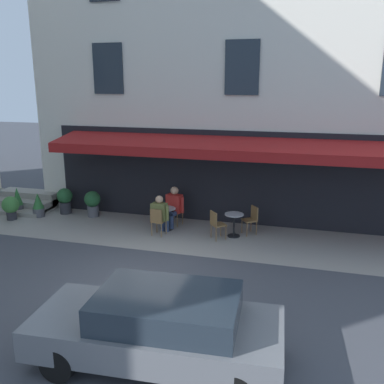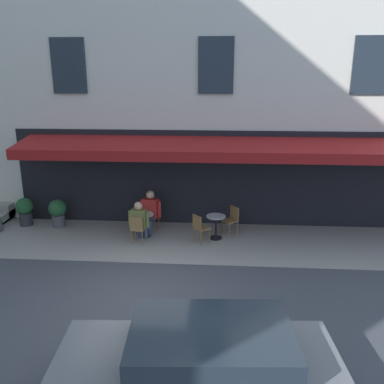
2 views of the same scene
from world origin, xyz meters
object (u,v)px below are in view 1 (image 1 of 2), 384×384
cafe_chair_wicker_near_door (216,223)px  seated_companion_in_olive (161,213)px  potted_plant_under_sign (38,205)px  cafe_chair_wicker_kerbside (252,218)px  potted_plant_mid_terrace (93,202)px  seated_patron_in_red (173,206)px  cafe_chair_wicker_facing_street (177,209)px  cafe_table_mid_terrace (167,216)px  cafe_chair_wicker_corner_left (158,219)px  potted_plant_by_steps (65,199)px  parked_car_grey (160,326)px  cafe_table_near_entrance (234,222)px  potted_plant_entrance_left (11,206)px  potted_plant_entrance_right (18,200)px

cafe_chair_wicker_near_door → seated_companion_in_olive: (1.82, -0.02, 0.15)m
seated_companion_in_olive → potted_plant_under_sign: seated_companion_in_olive is taller
cafe_chair_wicker_kerbside → potted_plant_mid_terrace: bearing=-2.7°
seated_patron_in_red → cafe_chair_wicker_facing_street: bearing=-105.3°
cafe_chair_wicker_kerbside → cafe_table_mid_terrace: cafe_chair_wicker_kerbside is taller
cafe_chair_wicker_facing_street → potted_plant_mid_terrace: size_ratio=0.96×
cafe_chair_wicker_facing_street → cafe_chair_wicker_near_door: bearing=147.0°
cafe_chair_wicker_corner_left → potted_plant_by_steps: potted_plant_by_steps is taller
cafe_chair_wicker_near_door → potted_plant_mid_terrace: size_ratio=0.96×
potted_plant_under_sign → parked_car_grey: size_ratio=0.20×
potted_plant_under_sign → potted_plant_mid_terrace: 1.97m
cafe_chair_wicker_facing_street → potted_plant_under_sign: (5.11, 0.52, -0.12)m
cafe_table_near_entrance → seated_companion_in_olive: 2.35m
seated_patron_in_red → seated_companion_in_olive: bearing=78.4°
cafe_chair_wicker_kerbside → potted_plant_entrance_left: cafe_chair_wicker_kerbside is taller
cafe_chair_wicker_corner_left → potted_plant_entrance_right: (5.88, -0.92, -0.07)m
potted_plant_by_steps → potted_plant_entrance_right: bearing=12.7°
potted_plant_under_sign → potted_plant_entrance_right: bearing=-11.8°
potted_plant_under_sign → seated_patron_in_red: bearing=-176.4°
cafe_chair_wicker_near_door → cafe_chair_wicker_corner_left: size_ratio=1.00×
seated_companion_in_olive → potted_plant_mid_terrace: size_ratio=1.36×
seated_patron_in_red → parked_car_grey: (-2.00, 6.92, -0.01)m
cafe_chair_wicker_kerbside → cafe_chair_wicker_facing_street: 2.60m
potted_plant_by_steps → parked_car_grey: (-6.32, 7.22, 0.17)m
cafe_chair_wicker_kerbside → potted_plant_by_steps: 6.98m
potted_plant_mid_terrace → potted_plant_by_steps: size_ratio=0.99×
cafe_table_mid_terrace → seated_companion_in_olive: 0.46m
cafe_table_mid_terrace → cafe_chair_wicker_kerbside: bearing=-172.6°
potted_plant_entrance_right → potted_plant_entrance_left: potted_plant_entrance_right is taller
potted_plant_under_sign → potted_plant_entrance_left: potted_plant_under_sign is taller
cafe_chair_wicker_corner_left → potted_plant_under_sign: size_ratio=1.03×
parked_car_grey → cafe_chair_wicker_corner_left: bearing=-69.6°
seated_companion_in_olive → potted_plant_by_steps: seated_companion_in_olive is taller
cafe_chair_wicker_facing_street → potted_plant_mid_terrace: (3.22, -0.02, -0.01)m
cafe_table_mid_terrace → seated_companion_in_olive: seated_companion_in_olive is taller
cafe_chair_wicker_facing_street → seated_patron_in_red: seated_patron_in_red is taller
cafe_chair_wicker_corner_left → potted_plant_entrance_left: cafe_chair_wicker_corner_left is taller
seated_patron_in_red → cafe_table_near_entrance: bearing=168.8°
seated_companion_in_olive → cafe_chair_wicker_kerbside: bearing=-164.6°
potted_plant_entrance_right → potted_plant_mid_terrace: potted_plant_entrance_right is taller
parked_car_grey → seated_patron_in_red: bearing=-73.9°
cafe_chair_wicker_near_door → seated_patron_in_red: seated_patron_in_red is taller
cafe_chair_wicker_near_door → cafe_chair_wicker_corner_left: 1.86m
cafe_chair_wicker_facing_street → potted_plant_by_steps: 4.39m
cafe_chair_wicker_near_door → potted_plant_entrance_right: bearing=-5.4°
cafe_chair_wicker_facing_street → seated_companion_in_olive: bearing=77.7°
cafe_table_mid_terrace → potted_plant_entrance_left: bearing=4.7°
cafe_chair_wicker_corner_left → potted_plant_entrance_left: 5.59m
cafe_chair_wicker_near_door → potted_plant_entrance_left: (7.44, 0.04, -0.06)m
potted_plant_mid_terrace → cafe_chair_wicker_corner_left: bearing=157.0°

